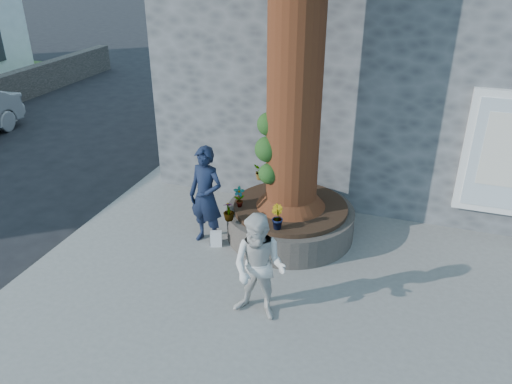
% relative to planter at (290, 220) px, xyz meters
% --- Properties ---
extents(ground, '(120.00, 120.00, 0.00)m').
position_rel_planter_xyz_m(ground, '(-0.80, -2.00, -0.41)').
color(ground, black).
rests_on(ground, ground).
extents(pavement, '(9.00, 8.00, 0.12)m').
position_rel_planter_xyz_m(pavement, '(0.70, -1.00, -0.35)').
color(pavement, slate).
rests_on(pavement, ground).
extents(yellow_line, '(0.10, 30.00, 0.01)m').
position_rel_planter_xyz_m(yellow_line, '(-3.85, -1.00, -0.41)').
color(yellow_line, yellow).
rests_on(yellow_line, ground).
extents(stone_shop, '(10.30, 8.30, 6.30)m').
position_rel_planter_xyz_m(stone_shop, '(1.70, 5.20, 2.75)').
color(stone_shop, '#484A4C').
rests_on(stone_shop, ground).
extents(planter, '(2.30, 2.30, 0.60)m').
position_rel_planter_xyz_m(planter, '(0.00, 0.00, 0.00)').
color(planter, black).
rests_on(planter, pavement).
extents(man, '(0.73, 0.55, 1.79)m').
position_rel_planter_xyz_m(man, '(-1.33, -0.70, 0.60)').
color(man, black).
rests_on(man, pavement).
extents(woman, '(0.83, 0.67, 1.62)m').
position_rel_planter_xyz_m(woman, '(0.17, -2.30, 0.52)').
color(woman, silver).
rests_on(woman, pavement).
extents(shopping_bag, '(0.23, 0.18, 0.28)m').
position_rel_planter_xyz_m(shopping_bag, '(-1.12, -0.81, -0.15)').
color(shopping_bag, white).
rests_on(shopping_bag, pavement).
extents(plant_a, '(0.24, 0.20, 0.38)m').
position_rel_planter_xyz_m(plant_a, '(-0.85, -0.35, 0.50)').
color(plant_a, gray).
rests_on(plant_a, planter).
extents(plant_b, '(0.31, 0.31, 0.41)m').
position_rel_planter_xyz_m(plant_b, '(-0.01, -0.85, 0.51)').
color(plant_b, gray).
rests_on(plant_b, planter).
extents(plant_c, '(0.25, 0.25, 0.34)m').
position_rel_planter_xyz_m(plant_c, '(-0.85, -0.85, 0.48)').
color(plant_c, gray).
rests_on(plant_c, planter).
extents(plant_d, '(0.34, 0.36, 0.32)m').
position_rel_planter_xyz_m(plant_d, '(-0.85, 0.85, 0.47)').
color(plant_d, gray).
rests_on(plant_d, planter).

